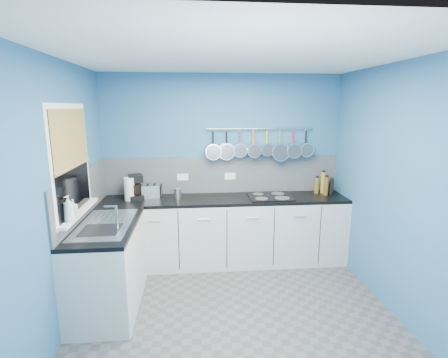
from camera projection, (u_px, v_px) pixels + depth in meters
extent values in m
cube|color=#47474C|center=(235.00, 315.00, 3.42)|extent=(3.20, 3.00, 0.02)
cube|color=white|center=(238.00, 54.00, 2.89)|extent=(3.20, 3.00, 0.02)
cube|color=#2B5F8D|center=(223.00, 167.00, 4.62)|extent=(3.20, 0.02, 2.50)
cube|color=#2B5F8D|center=(274.00, 273.00, 1.68)|extent=(3.20, 0.02, 2.50)
cube|color=#2B5F8D|center=(59.00, 200.00, 3.01)|extent=(0.02, 3.00, 2.50)
cube|color=#2B5F8D|center=(399.00, 192.00, 3.29)|extent=(0.02, 3.00, 2.50)
cube|color=slate|center=(223.00, 175.00, 4.62)|extent=(3.20, 0.02, 0.50)
cube|color=slate|center=(84.00, 194.00, 3.62)|extent=(0.02, 1.80, 0.50)
cube|color=#BCBCBB|center=(225.00, 232.00, 4.49)|extent=(3.20, 0.60, 0.86)
cube|color=black|center=(225.00, 199.00, 4.40)|extent=(3.20, 0.60, 0.04)
cube|color=#BCBCBB|center=(109.00, 267.00, 3.50)|extent=(0.60, 1.20, 0.86)
cube|color=black|center=(106.00, 226.00, 3.41)|extent=(0.60, 1.20, 0.04)
cube|color=white|center=(71.00, 161.00, 3.24)|extent=(0.01, 1.00, 1.10)
cube|color=black|center=(72.00, 161.00, 3.24)|extent=(0.01, 0.90, 1.00)
cube|color=#A38749|center=(70.00, 138.00, 3.20)|extent=(0.01, 0.90, 0.55)
cube|color=white|center=(79.00, 212.00, 3.35)|extent=(0.10, 0.98, 0.03)
cube|color=silver|center=(105.00, 224.00, 3.40)|extent=(0.50, 0.95, 0.01)
cube|color=white|center=(183.00, 177.00, 4.56)|extent=(0.15, 0.01, 0.09)
cube|color=white|center=(230.00, 176.00, 4.62)|extent=(0.15, 0.01, 0.09)
cylinder|color=silver|center=(260.00, 129.00, 4.50)|extent=(1.45, 0.02, 0.02)
imported|color=white|center=(68.00, 208.00, 3.03)|extent=(0.11, 0.11, 0.24)
imported|color=white|center=(73.00, 208.00, 3.14)|extent=(0.10, 0.10, 0.17)
cylinder|color=white|center=(129.00, 189.00, 4.26)|extent=(0.15, 0.15, 0.29)
cube|color=silver|center=(151.00, 191.00, 4.41)|extent=(0.28, 0.19, 0.16)
cylinder|color=silver|center=(178.00, 193.00, 4.36)|extent=(0.10, 0.10, 0.13)
cube|color=black|center=(270.00, 196.00, 4.44)|extent=(0.56, 0.49, 0.01)
cylinder|color=black|center=(329.00, 188.00, 4.63)|extent=(0.06, 0.06, 0.13)
cylinder|color=olive|center=(323.00, 183.00, 4.62)|extent=(0.07, 0.07, 0.29)
cylinder|color=brown|center=(317.00, 185.00, 4.60)|extent=(0.06, 0.06, 0.22)
cylinder|color=black|center=(332.00, 187.00, 4.51)|extent=(0.05, 0.05, 0.21)
cylinder|color=brown|center=(326.00, 186.00, 4.51)|extent=(0.07, 0.07, 0.25)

